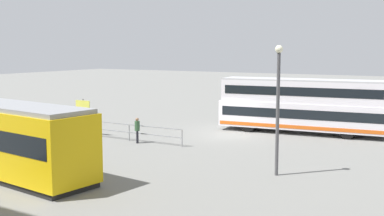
# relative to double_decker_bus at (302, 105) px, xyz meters

# --- Properties ---
(ground_plane) EXTENTS (160.00, 160.00, 0.00)m
(ground_plane) POSITION_rel_double_decker_bus_xyz_m (4.09, 3.31, -1.95)
(ground_plane) COLOR slate
(double_decker_bus) EXTENTS (11.74, 3.61, 3.79)m
(double_decker_bus) POSITION_rel_double_decker_bus_xyz_m (0.00, 0.00, 0.00)
(double_decker_bus) COLOR silver
(double_decker_bus) RESTS_ON ground
(pedestrian_near_railing) EXTENTS (0.44, 0.44, 1.60)m
(pedestrian_near_railing) POSITION_rel_double_decker_bus_xyz_m (7.89, 8.61, -1.04)
(pedestrian_near_railing) COLOR black
(pedestrian_near_railing) RESTS_ON ground
(pedestrian_railing) EXTENTS (7.99, 0.08, 1.08)m
(pedestrian_railing) POSITION_rel_double_decker_bus_xyz_m (8.78, 8.27, -1.21)
(pedestrian_railing) COLOR gray
(pedestrian_railing) RESTS_ON ground
(info_sign) EXTENTS (1.24, 0.13, 2.51)m
(info_sign) POSITION_rel_double_decker_bus_xyz_m (12.62, 8.32, -0.20)
(info_sign) COLOR slate
(info_sign) RESTS_ON ground
(street_lamp) EXTENTS (0.36, 0.36, 6.05)m
(street_lamp) POSITION_rel_double_decker_bus_xyz_m (-2.36, 11.65, 1.63)
(street_lamp) COLOR #4C4C51
(street_lamp) RESTS_ON ground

